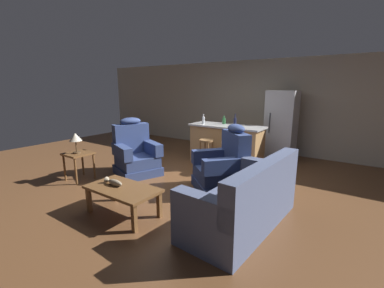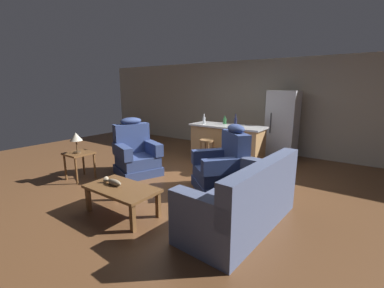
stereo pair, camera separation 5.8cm
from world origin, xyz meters
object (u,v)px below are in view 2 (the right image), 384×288
(end_table, at_px, (79,157))
(table_lamp, at_px, (76,138))
(refrigerator, at_px, (282,125))
(coffee_table, at_px, (122,191))
(bottle_short_amber, at_px, (235,123))
(fish_figurine, at_px, (113,182))
(recliner_near_lamp, at_px, (136,154))
(bar_stool_right, at_px, (229,152))
(couch, at_px, (244,202))
(kitchen_island, at_px, (227,144))
(bar_stool_left, at_px, (207,149))
(bottle_tall_green, at_px, (225,121))
(bottle_wine_dark, at_px, (204,120))
(recliner_near_island, at_px, (223,167))

(end_table, bearing_deg, table_lamp, -68.41)
(refrigerator, bearing_deg, coffee_table, -102.41)
(end_table, xyz_separation_m, table_lamp, (0.01, -0.03, 0.41))
(end_table, bearing_deg, bottle_short_amber, 47.62)
(fish_figurine, distance_m, refrigerator, 4.57)
(recliner_near_lamp, xyz_separation_m, bar_stool_right, (1.64, 1.16, 0.05))
(fish_figurine, height_order, couch, couch)
(end_table, height_order, bottle_short_amber, bottle_short_amber)
(kitchen_island, xyz_separation_m, bar_stool_left, (-0.18, -0.63, -0.01))
(fish_figurine, distance_m, bottle_tall_green, 3.40)
(bottle_short_amber, xyz_separation_m, bottle_wine_dark, (-0.93, 0.15, -0.03))
(couch, xyz_separation_m, refrigerator, (-0.63, 3.66, 0.54))
(bar_stool_left, xyz_separation_m, bottle_short_amber, (0.51, 0.36, 0.60))
(bottle_tall_green, height_order, bottle_short_amber, bottle_short_amber)
(recliner_near_lamp, xyz_separation_m, table_lamp, (-0.63, -0.96, 0.45))
(coffee_table, height_order, fish_figurine, fish_figurine)
(bottle_short_amber, bearing_deg, bar_stool_left, -144.71)
(bottle_wine_dark, bearing_deg, bottle_short_amber, -9.01)
(couch, relative_size, recliner_near_island, 1.62)
(end_table, height_order, kitchen_island, kitchen_island)
(recliner_near_island, xyz_separation_m, bar_stool_right, (-0.35, 0.86, 0.05))
(recliner_near_lamp, bearing_deg, bottle_tall_green, 82.01)
(fish_figurine, relative_size, bar_stool_left, 0.50)
(refrigerator, bearing_deg, bar_stool_right, -107.20)
(recliner_near_lamp, bearing_deg, refrigerator, 75.19)
(couch, xyz_separation_m, kitchen_island, (-1.57, 2.46, 0.14))
(fish_figurine, xyz_separation_m, table_lamp, (-1.69, 0.45, 0.41))
(coffee_table, xyz_separation_m, fish_figurine, (-0.18, -0.01, 0.10))
(recliner_near_lamp, relative_size, end_table, 2.14)
(coffee_table, xyz_separation_m, bar_stool_right, (0.40, 2.56, 0.11))
(table_lamp, relative_size, bottle_tall_green, 2.05)
(kitchen_island, relative_size, bottle_wine_dark, 7.43)
(bottle_tall_green, bearing_deg, table_lamp, -120.83)
(refrigerator, relative_size, bottle_tall_green, 8.80)
(couch, xyz_separation_m, bottle_tall_green, (-1.73, 2.61, 0.69))
(recliner_near_lamp, height_order, bottle_short_amber, bottle_short_amber)
(couch, height_order, bar_stool_left, couch)
(fish_figurine, xyz_separation_m, recliner_near_lamp, (-1.05, 1.42, -0.04))
(table_lamp, distance_m, refrigerator, 4.86)
(bar_stool_right, relative_size, bottle_wine_dark, 2.81)
(recliner_near_island, bearing_deg, bottle_tall_green, -111.49)
(recliner_near_lamp, height_order, bar_stool_left, recliner_near_lamp)
(recliner_near_island, distance_m, refrigerator, 2.74)
(table_lamp, bearing_deg, refrigerator, 54.35)
(couch, height_order, bottle_wine_dark, bottle_wine_dark)
(end_table, xyz_separation_m, bottle_short_amber, (2.24, 2.45, 0.61))
(recliner_near_island, bearing_deg, coffee_table, 16.63)
(coffee_table, xyz_separation_m, bottle_tall_green, (-0.14, 3.34, 0.66))
(end_table, height_order, table_lamp, table_lamp)
(end_table, relative_size, bar_stool_right, 0.82)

